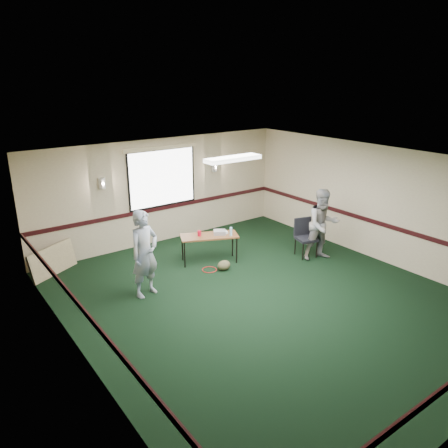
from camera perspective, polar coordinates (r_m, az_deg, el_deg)
ground at (r=8.80m, az=5.07°, el=-9.66°), size 8.00×8.00×0.00m
room_shell at (r=9.78m, az=-2.86°, el=3.38°), size 8.00×8.02×8.00m
folding_table at (r=10.16m, az=-1.95°, el=-1.73°), size 1.43×1.02×0.66m
projector at (r=10.20m, az=-0.57°, el=-1.08°), size 0.36×0.34×0.09m
game_console at (r=10.24m, az=-0.14°, el=-1.11°), size 0.24×0.22×0.05m
red_cup at (r=10.09m, az=-3.24°, el=-1.21°), size 0.09×0.09×0.13m
water_bottle at (r=10.08m, az=0.92°, el=-0.98°), size 0.06×0.06×0.20m
duffel_bag at (r=9.91m, az=-0.01°, el=-5.42°), size 0.37×0.32×0.22m
cable_coil at (r=9.95m, az=-1.91°, el=-5.98°), size 0.43×0.43×0.02m
folded_table at (r=10.36m, az=-21.46°, el=-4.46°), size 1.17×0.76×0.63m
conference_chair at (r=10.75m, az=10.49°, el=-1.30°), size 0.56×0.57×0.92m
person_left at (r=8.69m, az=-10.33°, el=-3.83°), size 0.73×0.58×1.77m
person_right at (r=10.50m, az=12.76°, el=-0.10°), size 1.00×0.88×1.72m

